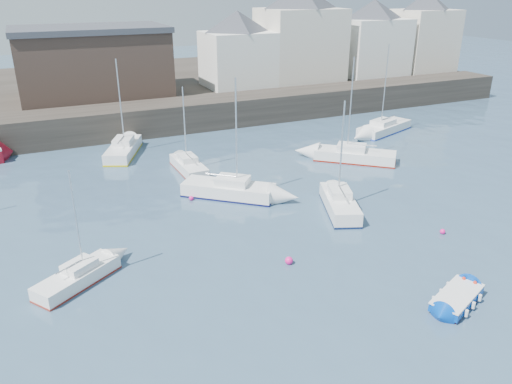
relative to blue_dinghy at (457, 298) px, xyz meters
name	(u,v)px	position (x,y,z in m)	size (l,w,h in m)	color
water	(357,305)	(-4.52, 2.00, -0.36)	(220.00, 220.00, 0.00)	#2D4760
quay_wall	(167,117)	(-4.52, 37.00, 1.14)	(90.00, 5.00, 3.00)	#28231E
land_strip	(132,88)	(-4.52, 55.00, 1.04)	(90.00, 32.00, 2.80)	#28231E
bldg_east_a	(300,33)	(15.48, 44.00, 8.45)	(13.36, 13.36, 11.80)	beige
bldg_east_b	(372,37)	(26.48, 43.50, 7.51)	(11.88, 11.88, 9.95)	white
bldg_east_c	(424,31)	(35.48, 43.50, 8.01)	(11.14, 11.14, 10.95)	beige
bldg_east_d	(238,48)	(6.48, 43.50, 7.00)	(11.14, 11.14, 8.95)	white
warehouse	(93,61)	(-10.52, 45.00, 6.26)	(16.40, 10.40, 7.60)	#3D2D26
blue_dinghy	(457,298)	(0.00, 0.00, 0.00)	(3.69, 2.66, 0.65)	maroon
sailboat_a	(78,276)	(-16.82, 9.72, 0.08)	(4.83, 4.00, 6.25)	white
sailboat_b	(229,189)	(-5.22, 17.30, 0.22)	(6.65, 6.13, 8.84)	white
sailboat_c	(340,203)	(0.88, 11.78, 0.22)	(3.85, 6.08, 7.64)	white
sailboat_d	(354,155)	(7.96, 20.15, 0.19)	(6.85, 6.39, 9.07)	white
sailboat_f	(189,166)	(-6.33, 23.74, 0.14)	(1.85, 5.47, 7.07)	white
sailboat_g	(384,128)	(16.25, 26.59, 0.16)	(7.59, 4.70, 9.16)	white
sailboat_h	(123,149)	(-10.47, 30.55, 0.20)	(4.65, 7.00, 8.63)	white
buoy_near	(289,264)	(-5.72, 6.88, -0.36)	(0.46, 0.46, 0.46)	#FF1886
buoy_mid	(442,234)	(4.90, 6.07, -0.36)	(0.35, 0.35, 0.35)	#FF1886
buoy_far	(191,200)	(-8.01, 17.81, -0.36)	(0.34, 0.34, 0.34)	#FF1886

